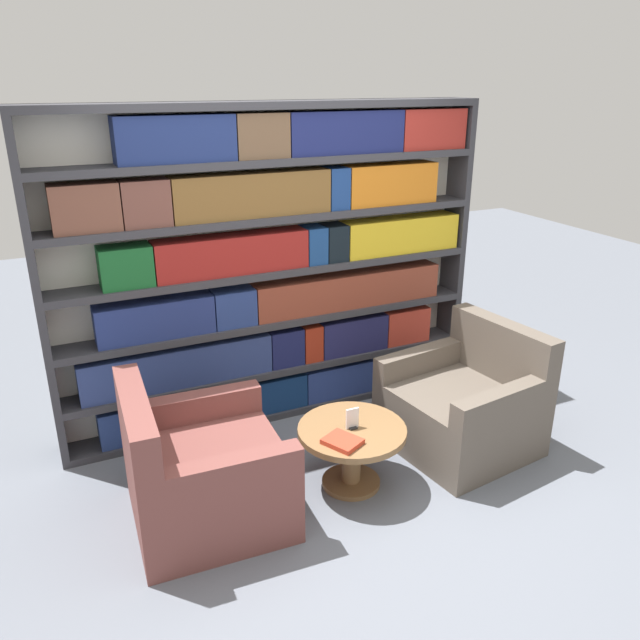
{
  "coord_description": "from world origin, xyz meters",
  "views": [
    {
      "loc": [
        -1.5,
        -2.66,
        2.41
      ],
      "look_at": [
        0.08,
        0.73,
        0.96
      ],
      "focal_mm": 35.0,
      "sensor_mm": 36.0,
      "label": 1
    }
  ],
  "objects": [
    {
      "name": "armchair_left",
      "position": [
        -0.85,
        0.36,
        0.29
      ],
      "size": [
        0.9,
        0.92,
        0.85
      ],
      "rotation": [
        0.0,
        0.0,
        1.52
      ],
      "color": "brown",
      "rests_on": "ground_plane"
    },
    {
      "name": "armchair_right",
      "position": [
        1.01,
        0.36,
        0.29
      ],
      "size": [
        0.97,
        0.98,
        0.85
      ],
      "rotation": [
        0.0,
        0.0,
        -1.44
      ],
      "color": "brown",
      "rests_on": "ground_plane"
    },
    {
      "name": "table_sign",
      "position": [
        0.08,
        0.27,
        0.46
      ],
      "size": [
        0.08,
        0.06,
        0.13
      ],
      "color": "black",
      "rests_on": "coffee_table"
    },
    {
      "name": "coffee_table",
      "position": [
        0.08,
        0.27,
        0.29
      ],
      "size": [
        0.67,
        0.67,
        0.41
      ],
      "color": "brown",
      "rests_on": "ground_plane"
    },
    {
      "name": "bookshelf",
      "position": [
        0.03,
        1.36,
        1.13
      ],
      "size": [
        3.15,
        0.3,
        2.28
      ],
      "color": "silver",
      "rests_on": "ground_plane"
    },
    {
      "name": "ground_plane",
      "position": [
        0.0,
        0.0,
        0.0
      ],
      "size": [
        14.0,
        14.0,
        0.0
      ],
      "primitive_type": "plane",
      "color": "slate"
    },
    {
      "name": "stray_book",
      "position": [
        -0.06,
        0.13,
        0.42
      ],
      "size": [
        0.24,
        0.26,
        0.03
      ],
      "color": "#B73823",
      "rests_on": "coffee_table"
    }
  ]
}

